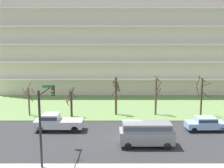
# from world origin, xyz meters

# --- Properties ---
(ground) EXTENTS (160.00, 160.00, 0.00)m
(ground) POSITION_xyz_m (0.00, 0.00, 0.00)
(ground) COLOR #2D2D30
(grass_lawn_strip) EXTENTS (80.00, 16.00, 0.08)m
(grass_lawn_strip) POSITION_xyz_m (0.00, 14.00, 0.04)
(grass_lawn_strip) COLOR #66844C
(grass_lawn_strip) RESTS_ON ground
(apartment_building) EXTENTS (48.09, 14.90, 19.20)m
(apartment_building) POSITION_xyz_m (0.00, 28.97, 9.60)
(apartment_building) COLOR beige
(apartment_building) RESTS_ON ground
(tree_far_left) EXTENTS (1.53, 1.51, 4.64)m
(tree_far_left) POSITION_xyz_m (-12.97, 8.44, 2.37)
(tree_far_left) COLOR brown
(tree_far_left) RESTS_ON ground
(tree_left) EXTENTS (1.74, 1.75, 4.10)m
(tree_left) POSITION_xyz_m (-7.16, 7.86, 2.05)
(tree_left) COLOR #423023
(tree_left) RESTS_ON ground
(tree_center) EXTENTS (1.26, 1.32, 5.31)m
(tree_center) POSITION_xyz_m (-1.14, 8.85, 2.91)
(tree_center) COLOR #4C3828
(tree_center) RESTS_ON ground
(tree_right) EXTENTS (1.00, 1.16, 5.56)m
(tree_right) POSITION_xyz_m (4.37, 8.82, 2.73)
(tree_right) COLOR brown
(tree_right) RESTS_ON ground
(tree_far_right) EXTENTS (1.99, 2.02, 5.53)m
(tree_far_right) POSITION_xyz_m (10.31, 8.17, 3.00)
(tree_far_right) COLOR #423023
(tree_far_right) RESTS_ON ground
(pickup_silver_near_left) EXTENTS (5.42, 2.04, 1.95)m
(pickup_silver_near_left) POSITION_xyz_m (-7.95, 2.50, 1.02)
(pickup_silver_near_left) COLOR #B7BABF
(pickup_silver_near_left) RESTS_ON ground
(van_gray_center_left) EXTENTS (5.21, 2.03, 2.36)m
(van_gray_center_left) POSITION_xyz_m (1.63, -2.00, 1.40)
(van_gray_center_left) COLOR slate
(van_gray_center_left) RESTS_ON ground
(sedan_blue_center_right) EXTENTS (4.46, 1.95, 1.57)m
(sedan_blue_center_right) POSITION_xyz_m (8.94, 2.50, 0.87)
(sedan_blue_center_right) COLOR #8CB2E0
(sedan_blue_center_right) RESTS_ON ground
(traffic_signal_mast) EXTENTS (0.90, 5.10, 6.34)m
(traffic_signal_mast) POSITION_xyz_m (-7.25, -4.90, 4.33)
(traffic_signal_mast) COLOR black
(traffic_signal_mast) RESTS_ON ground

